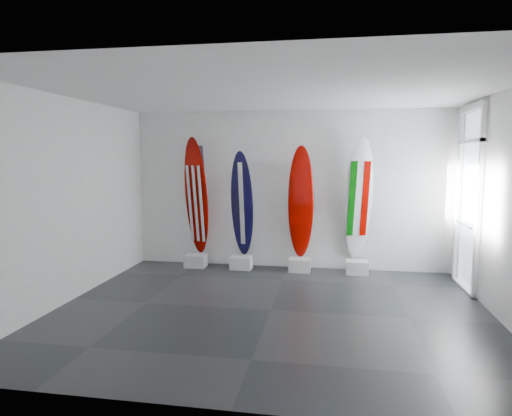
% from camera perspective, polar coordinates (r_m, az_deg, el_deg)
% --- Properties ---
extents(floor, '(6.00, 6.00, 0.00)m').
position_cam_1_polar(floor, '(6.34, 1.92, -13.03)').
color(floor, black).
rests_on(floor, ground).
extents(ceiling, '(6.00, 6.00, 0.00)m').
position_cam_1_polar(ceiling, '(6.04, 2.03, 14.88)').
color(ceiling, white).
rests_on(ceiling, wall_back).
extents(wall_back, '(6.00, 0.00, 6.00)m').
position_cam_1_polar(wall_back, '(8.48, 4.24, 2.33)').
color(wall_back, silver).
rests_on(wall_back, ground).
extents(wall_front, '(6.00, 0.00, 6.00)m').
position_cam_1_polar(wall_front, '(3.57, -3.41, -3.62)').
color(wall_front, silver).
rests_on(wall_front, ground).
extents(wall_left, '(0.00, 5.00, 5.00)m').
position_cam_1_polar(wall_left, '(7.06, -22.93, 0.96)').
color(wall_left, silver).
rests_on(wall_left, ground).
extents(wall_right, '(0.00, 5.00, 5.00)m').
position_cam_1_polar(wall_right, '(6.35, 29.90, 0.01)').
color(wall_right, silver).
rests_on(wall_right, ground).
extents(display_block_usa, '(0.40, 0.30, 0.24)m').
position_cam_1_polar(display_block_usa, '(8.73, -7.77, -6.76)').
color(display_block_usa, silver).
rests_on(display_block_usa, floor).
extents(surfboard_usa, '(0.59, 0.46, 2.27)m').
position_cam_1_polar(surfboard_usa, '(8.63, -7.70, 1.51)').
color(surfboard_usa, '#8D0500').
rests_on(surfboard_usa, display_block_usa).
extents(display_block_navy, '(0.40, 0.30, 0.24)m').
position_cam_1_polar(display_block_navy, '(8.51, -1.93, -7.05)').
color(display_block_navy, silver).
rests_on(display_block_navy, floor).
extents(surfboard_navy, '(0.50, 0.36, 2.01)m').
position_cam_1_polar(surfboard_navy, '(8.41, -1.82, 0.54)').
color(surfboard_navy, black).
rests_on(surfboard_navy, display_block_navy).
extents(display_block_swiss, '(0.40, 0.30, 0.24)m').
position_cam_1_polar(display_block_swiss, '(8.36, 5.66, -7.33)').
color(display_block_swiss, silver).
rests_on(display_block_swiss, floor).
extents(surfboard_swiss, '(0.48, 0.22, 2.11)m').
position_cam_1_polar(surfboard_swiss, '(8.26, 5.80, 0.74)').
color(surfboard_swiss, '#8D0500').
rests_on(surfboard_swiss, display_block_swiss).
extents(display_block_italy, '(0.40, 0.30, 0.24)m').
position_cam_1_polar(display_block_italy, '(8.36, 12.89, -7.47)').
color(display_block_italy, silver).
rests_on(display_block_italy, floor).
extents(surfboard_italy, '(0.60, 0.52, 2.26)m').
position_cam_1_polar(surfboard_italy, '(8.25, 13.07, 1.12)').
color(surfboard_italy, silver).
rests_on(surfboard_italy, display_block_italy).
extents(wall_outlet, '(0.09, 0.02, 0.13)m').
position_cam_1_polar(wall_outlet, '(9.18, -11.30, -4.70)').
color(wall_outlet, silver).
rests_on(wall_outlet, wall_back).
extents(glass_door, '(0.12, 1.16, 2.85)m').
position_cam_1_polar(glass_door, '(7.81, 25.76, 0.77)').
color(glass_door, white).
rests_on(glass_door, floor).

